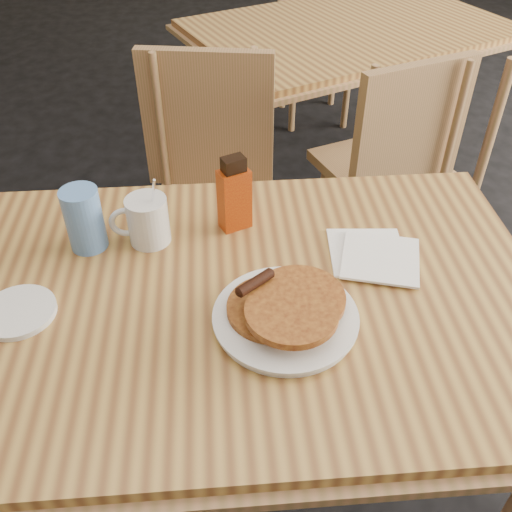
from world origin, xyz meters
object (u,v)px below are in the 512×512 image
at_px(neighbor_table, 350,34).
at_px(chair_neighbor_far, 314,27).
at_px(syrup_bottle, 234,196).
at_px(blue_tumbler, 84,219).
at_px(chair_main_far, 212,176).
at_px(chair_neighbor_near, 394,156).
at_px(pancake_plate, 286,312).
at_px(coffee_mug, 147,220).
at_px(main_table, 246,306).

xyz_separation_m(neighbor_table, chair_neighbor_far, (0.02, 0.76, -0.21)).
relative_size(chair_neighbor_far, syrup_bottle, 4.64).
bearing_deg(blue_tumbler, chair_main_far, 61.19).
distance_m(chair_neighbor_far, chair_neighbor_near, 1.49).
relative_size(chair_neighbor_far, pancake_plate, 3.00).
xyz_separation_m(coffee_mug, syrup_bottle, (0.20, 0.03, 0.03)).
bearing_deg(blue_tumbler, main_table, -31.27).
bearing_deg(chair_neighbor_far, coffee_mug, -110.82).
bearing_deg(chair_neighbor_near, chair_main_far, 169.35).
bearing_deg(coffee_mug, chair_neighbor_far, 66.33).
relative_size(chair_neighbor_far, coffee_mug, 4.90).
distance_m(chair_main_far, chair_neighbor_near, 0.64).
bearing_deg(syrup_bottle, coffee_mug, 167.62).
relative_size(main_table, chair_neighbor_far, 1.58).
height_order(chair_main_far, syrup_bottle, chair_main_far).
bearing_deg(chair_neighbor_far, neighbor_table, -90.59).
distance_m(neighbor_table, coffee_mug, 1.59).
distance_m(neighbor_table, blue_tumbler, 1.67).
height_order(pancake_plate, syrup_bottle, syrup_bottle).
xyz_separation_m(chair_main_far, chair_neighbor_near, (0.64, 0.07, -0.02)).
height_order(neighbor_table, syrup_bottle, syrup_bottle).
distance_m(pancake_plate, coffee_mug, 0.39).
bearing_deg(coffee_mug, main_table, -47.24).
height_order(pancake_plate, coffee_mug, coffee_mug).
relative_size(pancake_plate, blue_tumbler, 1.94).
height_order(chair_neighbor_near, blue_tumbler, chair_neighbor_near).
bearing_deg(chair_neighbor_near, main_table, -144.06).
xyz_separation_m(main_table, blue_tumbler, (-0.32, 0.20, 0.11)).
distance_m(chair_neighbor_far, blue_tumbler, 2.36).
distance_m(syrup_bottle, blue_tumbler, 0.33).
distance_m(neighbor_table, chair_neighbor_near, 0.75).
xyz_separation_m(pancake_plate, coffee_mug, (-0.26, 0.29, 0.03)).
height_order(main_table, coffee_mug, coffee_mug).
distance_m(chair_neighbor_far, coffee_mug, 2.30).
relative_size(main_table, chair_neighbor_near, 1.45).
distance_m(chair_main_far, chair_neighbor_far, 1.70).
xyz_separation_m(pancake_plate, syrup_bottle, (-0.06, 0.31, 0.06)).
xyz_separation_m(chair_neighbor_far, blue_tumbler, (-0.99, -2.11, 0.33)).
relative_size(pancake_plate, coffee_mug, 1.63).
bearing_deg(coffee_mug, chair_neighbor_near, 36.12).
bearing_deg(coffee_mug, pancake_plate, -49.60).
bearing_deg(neighbor_table, main_table, -112.35).
height_order(chair_neighbor_far, syrup_bottle, syrup_bottle).
xyz_separation_m(main_table, neighbor_table, (0.64, 1.55, 0.00)).
xyz_separation_m(chair_main_far, blue_tumbler, (-0.31, -0.56, 0.26)).
distance_m(chair_main_far, pancake_plate, 0.88).
height_order(neighbor_table, chair_neighbor_near, chair_neighbor_near).
xyz_separation_m(main_table, chair_neighbor_near, (0.62, 0.83, -0.17)).
bearing_deg(chair_neighbor_far, blue_tumbler, -113.79).
bearing_deg(syrup_bottle, neighbor_table, 44.31).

